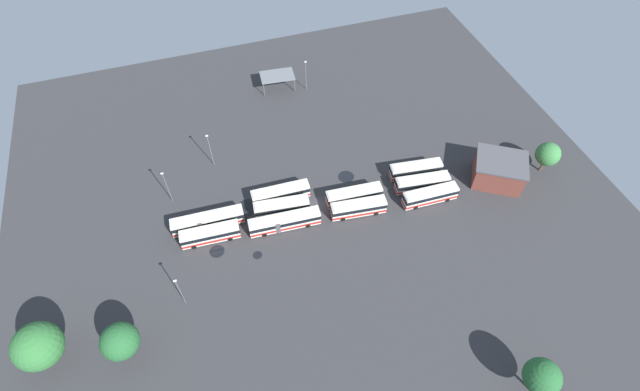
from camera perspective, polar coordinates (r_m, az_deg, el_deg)
ground_plane at (r=97.07m, az=-0.15°, el=-1.31°), size 124.01×124.01×0.00m
bus_row0_slot0 at (r=93.21m, az=-13.17°, el=-4.59°), size 11.45×3.17×3.46m
bus_row0_slot1 at (r=95.23m, az=-13.48°, el=-2.98°), size 14.30×3.12×3.46m
bus_row1_slot0 at (r=92.74m, az=-4.33°, el=-3.17°), size 14.34×3.45×3.46m
bus_row1_slot1 at (r=94.97m, az=-4.67°, el=-1.38°), size 11.38×3.81×3.46m
bus_row1_slot2 at (r=97.16m, az=-4.79°, el=0.25°), size 12.13×2.93×3.46m
bus_row2_slot0 at (r=94.84m, az=4.68°, el=-1.48°), size 11.45×3.79×3.46m
bus_row2_slot1 at (r=96.81m, az=4.15°, el=0.06°), size 11.75×3.39×3.46m
bus_row3_slot0 at (r=99.11m, az=13.21°, el=0.01°), size 11.62×2.94×3.46m
bus_row3_slot1 at (r=101.00m, az=12.28°, el=1.53°), size 11.64×3.97×3.46m
bus_row3_slot2 at (r=103.23m, az=11.52°, el=3.12°), size 11.46×3.90×3.46m
depot_building at (r=106.35m, az=20.85°, el=2.86°), size 13.45×12.87×5.94m
maintenance_shelter at (r=122.66m, az=-5.21°, el=14.23°), size 8.87×6.07×3.90m
lamp_post_mid_lot at (r=103.79m, az=-13.17°, el=5.49°), size 0.56×0.28×8.88m
lamp_post_by_building at (r=99.05m, az=-18.05°, el=1.07°), size 0.56×0.28×8.76m
lamp_post_near_entrance at (r=85.08m, az=-16.62°, el=-11.02°), size 0.56×0.28×8.04m
lamp_post_far_corner at (r=121.27m, az=-1.73°, el=14.48°), size 0.56×0.28×8.36m
tree_west_edge at (r=87.44m, az=-31.02°, el=-15.39°), size 7.60×7.60×9.92m
tree_northeast at (r=81.83m, az=25.31°, el=-19.25°), size 5.64×5.64×8.46m
tree_south_edge at (r=82.85m, az=-23.09°, el=-15.95°), size 6.07×6.07×8.64m
tree_east_edge at (r=110.83m, az=25.90°, el=4.53°), size 5.12×5.12×7.63m
puddle_near_shelter at (r=100.53m, az=5.86°, el=0.83°), size 3.79×3.79×0.01m
puddle_between_rows at (r=98.03m, az=-8.75°, el=-1.42°), size 4.35×4.35×0.01m
puddle_front_lane at (r=91.15m, az=-7.59°, el=-7.17°), size 1.81×1.81×0.01m
puddle_centre_drain at (r=92.95m, az=-12.38°, el=-6.62°), size 2.92×2.92×0.01m
puddle_back_corner at (r=102.36m, az=3.18°, el=2.29°), size 3.50×3.50×0.01m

